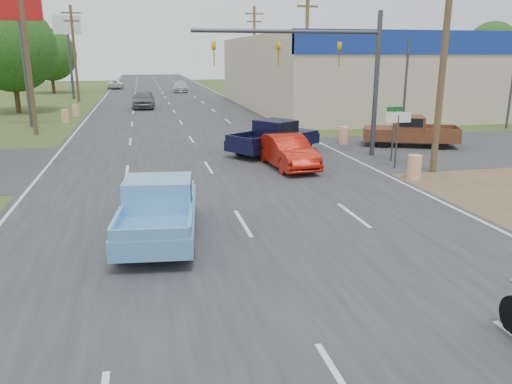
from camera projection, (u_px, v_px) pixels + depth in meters
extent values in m
cube|color=#2D2D30|center=(174.00, 111.00, 45.25)|extent=(15.00, 180.00, 0.02)
cube|color=#2D2D30|center=(203.00, 159.00, 24.57)|extent=(120.00, 10.00, 0.02)
cube|color=brown|center=(510.00, 187.00, 19.39)|extent=(8.00, 18.00, 0.01)
cube|color=#B7A88C|center=(487.00, 72.00, 51.19)|extent=(50.00, 28.00, 6.60)
cylinder|color=#4C3823|center=(444.00, 54.00, 20.56)|extent=(0.28, 0.28, 10.00)
cylinder|color=#4C3823|center=(306.00, 54.00, 37.49)|extent=(0.28, 0.28, 10.00)
cube|color=#4C3823|center=(308.00, 6.00, 36.58)|extent=(1.60, 0.14, 0.14)
cylinder|color=#4C3823|center=(254.00, 54.00, 54.41)|extent=(0.28, 0.28, 10.00)
cube|color=#4C3823|center=(254.00, 14.00, 53.30)|extent=(2.00, 0.14, 0.14)
cube|color=#4C3823|center=(254.00, 22.00, 53.51)|extent=(1.60, 0.14, 0.14)
cylinder|color=#4C3823|center=(27.00, 54.00, 30.62)|extent=(0.28, 0.28, 10.00)
cylinder|color=#4C3823|center=(75.00, 54.00, 53.19)|extent=(0.28, 0.28, 10.00)
cube|color=#4C3823|center=(71.00, 13.00, 52.07)|extent=(2.00, 0.14, 0.14)
cube|color=#4C3823|center=(72.00, 21.00, 52.29)|extent=(1.60, 0.14, 0.14)
cylinder|color=#422D19|center=(17.00, 94.00, 43.83)|extent=(0.44, 0.44, 3.24)
sphere|color=#154313|center=(11.00, 47.00, 42.78)|extent=(7.56, 7.56, 7.56)
cylinder|color=#422D19|center=(53.00, 82.00, 66.30)|extent=(0.44, 0.44, 2.88)
sphere|color=#154313|center=(50.00, 55.00, 65.37)|extent=(6.72, 6.72, 6.72)
cylinder|color=#422D19|center=(489.00, 74.00, 84.69)|extent=(0.44, 0.44, 3.60)
sphere|color=#154313|center=(492.00, 47.00, 83.52)|extent=(8.40, 8.40, 8.40)
cylinder|color=#422D19|center=(303.00, 71.00, 102.90)|extent=(0.44, 0.44, 3.42)
sphere|color=#154313|center=(303.00, 50.00, 101.79)|extent=(7.98, 7.98, 7.98)
cylinder|color=orange|center=(414.00, 167.00, 20.50)|extent=(0.56, 0.56, 1.00)
cylinder|color=orange|center=(344.00, 135.00, 28.58)|extent=(0.56, 0.56, 1.00)
cylinder|color=orange|center=(65.00, 116.00, 37.67)|extent=(0.56, 0.56, 1.00)
cylinder|color=orange|center=(76.00, 110.00, 41.50)|extent=(0.56, 0.56, 1.00)
cylinder|color=#3F3F44|center=(25.00, 62.00, 34.31)|extent=(0.30, 0.30, 9.00)
cube|color=#B21414|center=(18.00, 5.00, 33.32)|extent=(3.00, 0.35, 2.00)
cylinder|color=#3F3F44|center=(70.00, 59.00, 56.87)|extent=(0.30, 0.30, 9.00)
cube|color=white|center=(67.00, 25.00, 55.89)|extent=(3.00, 0.35, 2.00)
cylinder|color=#3F3F44|center=(396.00, 142.00, 22.24)|extent=(0.08, 0.08, 2.40)
cube|color=white|center=(398.00, 117.00, 21.94)|extent=(1.20, 0.05, 0.45)
cylinder|color=#3F3F44|center=(393.00, 137.00, 23.77)|extent=(0.08, 0.08, 2.40)
cube|color=#0C591E|center=(395.00, 109.00, 23.43)|extent=(0.80, 0.04, 0.22)
cylinder|color=#3F3F44|center=(376.00, 86.00, 24.51)|extent=(0.24, 0.24, 7.00)
cylinder|color=#3F3F44|center=(289.00, 31.00, 22.89)|extent=(9.00, 0.18, 0.18)
imported|color=gold|center=(340.00, 42.00, 23.54)|extent=(0.18, 0.40, 1.10)
imported|color=gold|center=(278.00, 42.00, 22.90)|extent=(0.18, 0.40, 1.10)
imported|color=gold|center=(214.00, 41.00, 22.26)|extent=(0.18, 0.40, 1.10)
imported|color=#9D1407|center=(287.00, 152.00, 22.53)|extent=(1.94, 4.59, 1.48)
cylinder|color=black|center=(137.00, 209.00, 15.30)|extent=(0.39, 0.81, 0.79)
cylinder|color=black|center=(191.00, 207.00, 15.47)|extent=(0.39, 0.81, 0.79)
cylinder|color=black|center=(121.00, 246.00, 12.37)|extent=(0.39, 0.81, 0.79)
cylinder|color=black|center=(188.00, 243.00, 12.53)|extent=(0.39, 0.81, 0.79)
cube|color=#66AADB|center=(159.00, 217.00, 13.86)|extent=(2.55, 5.30, 0.51)
cube|color=#66AADB|center=(163.00, 191.00, 15.24)|extent=(2.08, 2.15, 0.18)
cube|color=#66AADB|center=(158.00, 193.00, 13.78)|extent=(1.97, 1.73, 0.83)
cube|color=black|center=(158.00, 188.00, 13.74)|extent=(1.98, 1.43, 0.44)
cube|color=#66AADB|center=(149.00, 235.00, 11.36)|extent=(1.80, 0.29, 0.29)
cylinder|color=black|center=(281.00, 140.00, 27.51)|extent=(0.83, 0.70, 0.80)
cylinder|color=black|center=(305.00, 144.00, 26.40)|extent=(0.83, 0.70, 0.80)
cylinder|color=black|center=(241.00, 148.00, 25.32)|extent=(0.83, 0.70, 0.80)
cylinder|color=black|center=(266.00, 152.00, 24.20)|extent=(0.83, 0.70, 0.80)
cube|color=black|center=(274.00, 142.00, 25.80)|extent=(5.44, 4.58, 0.52)
cube|color=black|center=(293.00, 132.00, 26.81)|extent=(2.71, 2.69, 0.18)
cube|color=black|center=(275.00, 128.00, 25.69)|extent=(2.33, 2.40, 0.85)
cube|color=black|center=(275.00, 125.00, 25.65)|extent=(2.09, 2.26, 0.45)
cube|color=black|center=(239.00, 140.00, 23.90)|extent=(1.10, 1.57, 0.30)
cylinder|color=black|center=(383.00, 141.00, 27.44)|extent=(0.84, 0.58, 0.78)
cylinder|color=black|center=(381.00, 136.00, 29.00)|extent=(0.84, 0.58, 0.78)
cylinder|color=black|center=(441.00, 143.00, 26.90)|extent=(0.84, 0.58, 0.78)
cylinder|color=black|center=(436.00, 138.00, 28.46)|extent=(0.84, 0.58, 0.78)
cube|color=brown|center=(410.00, 135.00, 27.90)|extent=(5.46, 3.82, 0.51)
cube|color=brown|center=(382.00, 129.00, 28.08)|extent=(2.52, 2.48, 0.18)
cube|color=brown|center=(409.00, 123.00, 27.74)|extent=(2.12, 2.26, 0.83)
cube|color=black|center=(409.00, 121.00, 27.70)|extent=(1.85, 2.18, 0.44)
cube|color=brown|center=(458.00, 130.00, 27.35)|extent=(0.79, 1.69, 0.29)
imported|color=slate|center=(144.00, 99.00, 47.71)|extent=(2.26, 5.08, 1.70)
imported|color=#BCBBC1|center=(181.00, 87.00, 68.54)|extent=(2.48, 5.27, 1.49)
imported|color=silver|center=(116.00, 84.00, 75.12)|extent=(2.31, 4.74, 1.30)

